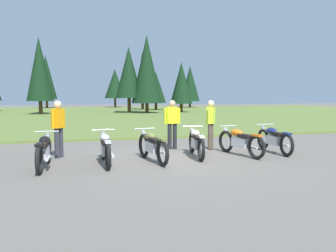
# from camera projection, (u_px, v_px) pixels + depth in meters

# --- Properties ---
(ground_plane) EXTENTS (140.00, 140.00, 0.00)m
(ground_plane) POSITION_uv_depth(u_px,v_px,m) (173.00, 159.00, 9.34)
(ground_plane) COLOR #605B54
(grass_moorland) EXTENTS (80.00, 44.00, 0.10)m
(grass_moorland) POSITION_uv_depth(u_px,v_px,m) (107.00, 113.00, 34.80)
(grass_moorland) COLOR #5B7033
(grass_moorland) RESTS_ON ground
(forest_treeline) EXTENTS (37.32, 24.01, 8.25)m
(forest_treeline) POSITION_uv_depth(u_px,v_px,m) (76.00, 78.00, 41.20)
(forest_treeline) COLOR #47331E
(forest_treeline) RESTS_ON ground
(motorcycle_black) EXTENTS (0.62, 2.10, 0.88)m
(motorcycle_black) POSITION_uv_depth(u_px,v_px,m) (44.00, 151.00, 8.11)
(motorcycle_black) COLOR black
(motorcycle_black) RESTS_ON ground
(motorcycle_silver) EXTENTS (0.62, 2.10, 0.88)m
(motorcycle_silver) POSITION_uv_depth(u_px,v_px,m) (105.00, 148.00, 8.57)
(motorcycle_silver) COLOR black
(motorcycle_silver) RESTS_ON ground
(motorcycle_olive) EXTENTS (0.68, 2.09, 0.88)m
(motorcycle_olive) POSITION_uv_depth(u_px,v_px,m) (152.00, 146.00, 8.94)
(motorcycle_olive) COLOR black
(motorcycle_olive) RESTS_ON ground
(motorcycle_cream) EXTENTS (0.62, 2.09, 0.88)m
(motorcycle_cream) POSITION_uv_depth(u_px,v_px,m) (196.00, 142.00, 9.66)
(motorcycle_cream) COLOR black
(motorcycle_cream) RESTS_ON ground
(motorcycle_orange) EXTENTS (0.74, 2.07, 0.88)m
(motorcycle_orange) POSITION_uv_depth(u_px,v_px,m) (240.00, 141.00, 9.86)
(motorcycle_orange) COLOR black
(motorcycle_orange) RESTS_ON ground
(motorcycle_navy) EXTENTS (0.62, 2.10, 0.88)m
(motorcycle_navy) POSITION_uv_depth(u_px,v_px,m) (274.00, 139.00, 10.37)
(motorcycle_navy) COLOR black
(motorcycle_navy) RESTS_ON ground
(rider_in_hivis_vest) EXTENTS (0.39, 0.46, 1.67)m
(rider_in_hivis_vest) POSITION_uv_depth(u_px,v_px,m) (211.00, 121.00, 11.01)
(rider_in_hivis_vest) COLOR #4C4233
(rider_in_hivis_vest) RESTS_ON ground
(rider_near_row_end) EXTENTS (0.38, 0.48, 1.67)m
(rider_near_row_end) POSITION_uv_depth(u_px,v_px,m) (58.00, 126.00, 9.45)
(rider_near_row_end) COLOR #2D2D38
(rider_near_row_end) RESTS_ON ground
(rider_checking_bike) EXTENTS (0.55, 0.26, 1.67)m
(rider_checking_bike) POSITION_uv_depth(u_px,v_px,m) (172.00, 121.00, 11.05)
(rider_checking_bike) COLOR black
(rider_checking_bike) RESTS_ON ground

